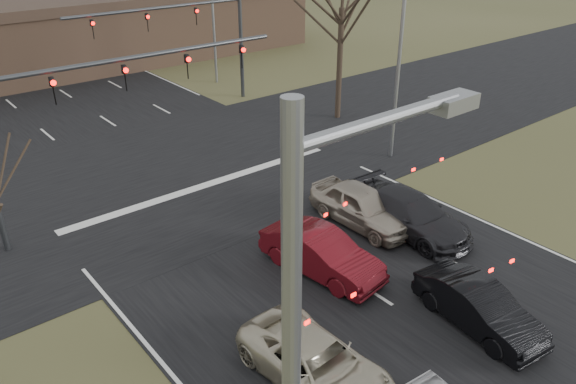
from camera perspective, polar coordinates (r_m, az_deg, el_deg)
name	(u,v)px	position (r m, az deg, el deg)	size (l,w,h in m)	color
ground	(442,338)	(17.51, 15.36, -14.08)	(360.00, 360.00, 0.00)	#434424
road_cross	(184,171)	(27.24, -10.48, 2.15)	(200.00, 14.00, 0.02)	black
building	(53,34)	(47.76, -22.77, 14.59)	(42.40, 10.40, 5.30)	brown
mast_arm_near	(73,99)	(21.85, -21.04, 8.79)	(12.12, 0.24, 8.00)	#383A3D
mast_arm_far	(201,24)	(35.37, -8.80, 16.51)	(11.12, 0.24, 8.00)	#383A3D
streetlight_right_near	(398,45)	(27.08, 11.10, 14.43)	(2.34, 0.25, 10.00)	gray
streetlight_right_far	(210,1)	(40.27, -7.94, 18.63)	(2.34, 0.25, 10.00)	gray
car_silver_suv	(317,364)	(15.24, 2.93, -17.02)	(2.16, 4.68, 1.30)	#C0B69B
car_black_hatch	(479,307)	(17.83, 18.81, -10.97)	(1.46, 4.18, 1.38)	black
car_charcoal_sedan	(410,214)	(22.01, 12.34, -2.16)	(2.11, 5.19, 1.51)	black
car_red_ahead	(321,253)	(19.18, 3.40, -6.21)	(1.59, 4.55, 1.50)	#570C13
car_silver_ahead	(362,206)	(22.16, 7.54, -1.41)	(1.87, 4.66, 1.59)	#AEA18D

